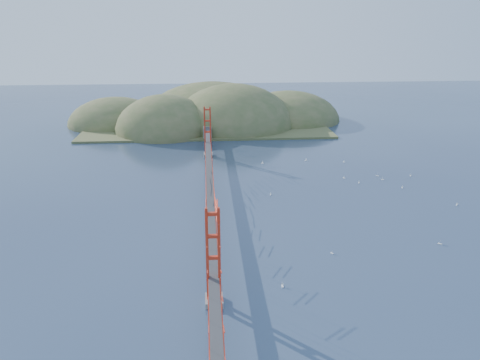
{
  "coord_description": "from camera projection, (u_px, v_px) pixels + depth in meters",
  "views": [
    {
      "loc": [
        -0.52,
        -75.58,
        30.56
      ],
      "look_at": [
        5.2,
        0.0,
        4.3
      ],
      "focal_mm": 35.0,
      "sensor_mm": 36.0,
      "label": 1
    }
  ],
  "objects": [
    {
      "name": "far_headlands",
      "position": [
        214.0,
        122.0,
        145.97
      ],
      "size": [
        84.0,
        58.0,
        25.0
      ],
      "color": "olive",
      "rests_on": "ground"
    },
    {
      "name": "sailboat_7",
      "position": [
        377.0,
        175.0,
        95.58
      ],
      "size": [
        0.62,
        0.62,
        0.68
      ],
      "color": "white",
      "rests_on": "ground"
    },
    {
      "name": "sailboat_0",
      "position": [
        271.0,
        194.0,
        85.39
      ],
      "size": [
        0.42,
        0.51,
        0.6
      ],
      "color": "white",
      "rests_on": "ground"
    },
    {
      "name": "bridge",
      "position": [
        209.0,
        165.0,
        79.13
      ],
      "size": [
        2.2,
        94.4,
        12.0
      ],
      "color": "gray",
      "rests_on": "ground"
    },
    {
      "name": "sailboat_5",
      "position": [
        402.0,
        187.0,
        88.9
      ],
      "size": [
        0.48,
        0.53,
        0.59
      ],
      "color": "white",
      "rests_on": "ground"
    },
    {
      "name": "sailboat_10",
      "position": [
        283.0,
        285.0,
        56.21
      ],
      "size": [
        0.47,
        0.59,
        0.69
      ],
      "color": "white",
      "rests_on": "ground"
    },
    {
      "name": "sailboat_12",
      "position": [
        306.0,
        160.0,
        105.85
      ],
      "size": [
        0.62,
        0.56,
        0.7
      ],
      "color": "white",
      "rests_on": "ground"
    },
    {
      "name": "sailboat_17",
      "position": [
        382.0,
        179.0,
        93.38
      ],
      "size": [
        0.64,
        0.64,
        0.72
      ],
      "color": "white",
      "rests_on": "ground"
    },
    {
      "name": "ground",
      "position": [
        210.0,
        204.0,
        81.25
      ],
      "size": [
        320.0,
        320.0,
        0.0
      ],
      "primitive_type": "plane",
      "color": "navy",
      "rests_on": "ground"
    },
    {
      "name": "sailboat_6",
      "position": [
        332.0,
        253.0,
        64.13
      ],
      "size": [
        0.52,
        0.52,
        0.55
      ],
      "color": "white",
      "rests_on": "ground"
    },
    {
      "name": "sailboat_extra_0",
      "position": [
        411.0,
        175.0,
        95.68
      ],
      "size": [
        0.45,
        0.52,
        0.6
      ],
      "color": "white",
      "rests_on": "ground"
    },
    {
      "name": "sailboat_4",
      "position": [
        457.0,
        205.0,
        80.63
      ],
      "size": [
        0.64,
        0.64,
        0.68
      ],
      "color": "white",
      "rests_on": "ground"
    },
    {
      "name": "sailboat_16",
      "position": [
        344.0,
        177.0,
        94.36
      ],
      "size": [
        0.61,
        0.61,
        0.64
      ],
      "color": "white",
      "rests_on": "ground"
    },
    {
      "name": "sailboat_14",
      "position": [
        359.0,
        182.0,
        91.58
      ],
      "size": [
        0.46,
        0.52,
        0.58
      ],
      "color": "white",
      "rests_on": "ground"
    },
    {
      "name": "sailboat_15",
      "position": [
        344.0,
        162.0,
        104.86
      ],
      "size": [
        0.55,
        0.55,
        0.61
      ],
      "color": "white",
      "rests_on": "ground"
    },
    {
      "name": "sailboat_2",
      "position": [
        440.0,
        243.0,
        66.76
      ],
      "size": [
        0.68,
        0.68,
        0.72
      ],
      "color": "white",
      "rests_on": "ground"
    },
    {
      "name": "sailboat_3",
      "position": [
        262.0,
        163.0,
        103.81
      ],
      "size": [
        0.6,
        0.58,
        0.67
      ],
      "color": "white",
      "rests_on": "ground"
    }
  ]
}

